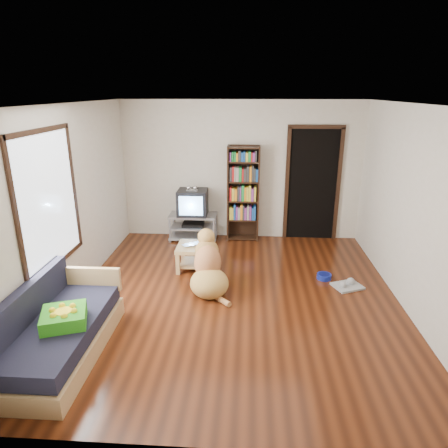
# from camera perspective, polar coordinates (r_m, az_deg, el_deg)

# --- Properties ---
(ground) EXTENTS (5.00, 5.00, 0.00)m
(ground) POSITION_cam_1_polar(r_m,az_deg,el_deg) (5.69, 1.62, -10.41)
(ground) COLOR #52220E
(ground) RESTS_ON ground
(ceiling) EXTENTS (5.00, 5.00, 0.00)m
(ceiling) POSITION_cam_1_polar(r_m,az_deg,el_deg) (4.98, 1.90, 16.76)
(ceiling) COLOR white
(ceiling) RESTS_ON ground
(wall_back) EXTENTS (4.50, 0.00, 4.50)m
(wall_back) POSITION_cam_1_polar(r_m,az_deg,el_deg) (7.61, 2.44, 7.56)
(wall_back) COLOR beige
(wall_back) RESTS_ON ground
(wall_front) EXTENTS (4.50, 0.00, 4.50)m
(wall_front) POSITION_cam_1_polar(r_m,az_deg,el_deg) (2.88, -0.12, -11.94)
(wall_front) COLOR beige
(wall_front) RESTS_ON ground
(wall_left) EXTENTS (0.00, 5.00, 5.00)m
(wall_left) POSITION_cam_1_polar(r_m,az_deg,el_deg) (5.72, -21.44, 2.51)
(wall_left) COLOR beige
(wall_left) RESTS_ON ground
(wall_right) EXTENTS (0.00, 5.00, 5.00)m
(wall_right) POSITION_cam_1_polar(r_m,az_deg,el_deg) (5.58, 25.50, 1.60)
(wall_right) COLOR beige
(wall_right) RESTS_ON ground
(green_cushion) EXTENTS (0.56, 0.56, 0.15)m
(green_cushion) POSITION_cam_1_polar(r_m,az_deg,el_deg) (4.62, -21.88, -12.27)
(green_cushion) COLOR #34981C
(green_cushion) RESTS_ON sofa
(laptop) EXTENTS (0.39, 0.36, 0.03)m
(laptop) POSITION_cam_1_polar(r_m,az_deg,el_deg) (6.37, -4.29, -3.06)
(laptop) COLOR white
(laptop) RESTS_ON coffee_table
(dog_bowl) EXTENTS (0.22, 0.22, 0.08)m
(dog_bowl) POSITION_cam_1_polar(r_m,az_deg,el_deg) (6.37, 14.10, -7.28)
(dog_bowl) COLOR navy
(dog_bowl) RESTS_ON ground
(grey_rag) EXTENTS (0.49, 0.45, 0.03)m
(grey_rag) POSITION_cam_1_polar(r_m,az_deg,el_deg) (6.22, 17.22, -8.47)
(grey_rag) COLOR #989898
(grey_rag) RESTS_ON ground
(window) EXTENTS (0.03, 1.46, 1.70)m
(window) POSITION_cam_1_polar(r_m,az_deg,el_deg) (5.23, -23.76, 3.07)
(window) COLOR white
(window) RESTS_ON wall_left
(doorway) EXTENTS (1.03, 0.05, 2.19)m
(doorway) POSITION_cam_1_polar(r_m,az_deg,el_deg) (7.72, 12.54, 5.91)
(doorway) COLOR black
(doorway) RESTS_ON wall_back
(tv_stand) EXTENTS (0.90, 0.45, 0.50)m
(tv_stand) POSITION_cam_1_polar(r_m,az_deg,el_deg) (7.71, -4.41, -0.27)
(tv_stand) COLOR #99999E
(tv_stand) RESTS_ON ground
(crt_tv) EXTENTS (0.55, 0.52, 0.58)m
(crt_tv) POSITION_cam_1_polar(r_m,az_deg,el_deg) (7.59, -4.47, 3.17)
(crt_tv) COLOR black
(crt_tv) RESTS_ON tv_stand
(bookshelf) EXTENTS (0.60, 0.30, 1.80)m
(bookshelf) POSITION_cam_1_polar(r_m,az_deg,el_deg) (7.52, 2.76, 5.08)
(bookshelf) COLOR black
(bookshelf) RESTS_ON ground
(sofa) EXTENTS (0.80, 1.80, 0.80)m
(sofa) POSITION_cam_1_polar(r_m,az_deg,el_deg) (4.83, -22.65, -14.18)
(sofa) COLOR tan
(sofa) RESTS_ON ground
(coffee_table) EXTENTS (0.55, 0.55, 0.40)m
(coffee_table) POSITION_cam_1_polar(r_m,az_deg,el_deg) (6.45, -4.22, -4.06)
(coffee_table) COLOR tan
(coffee_table) RESTS_ON ground
(dog) EXTENTS (0.66, 1.01, 0.88)m
(dog) POSITION_cam_1_polar(r_m,az_deg,el_deg) (5.76, -2.26, -6.41)
(dog) COLOR tan
(dog) RESTS_ON ground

